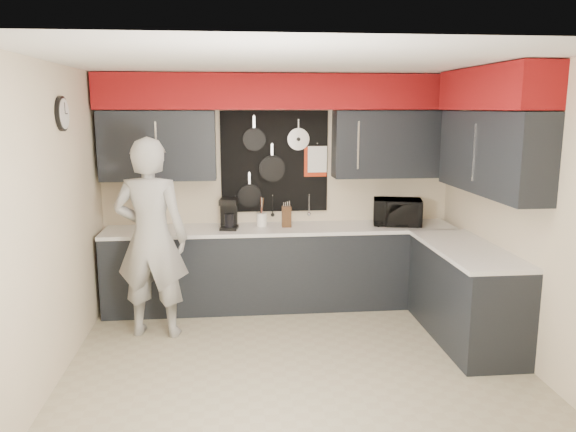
{
  "coord_description": "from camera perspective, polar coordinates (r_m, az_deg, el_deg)",
  "views": [
    {
      "loc": [
        -0.54,
        -4.66,
        2.23
      ],
      "look_at": [
        -0.02,
        0.5,
        1.23
      ],
      "focal_mm": 35.0,
      "sensor_mm": 36.0,
      "label": 1
    }
  ],
  "objects": [
    {
      "name": "utensil_crock",
      "position": [
        6.3,
        -2.69,
        -0.37
      ],
      "size": [
        0.12,
        0.12,
        0.15
      ],
      "primitive_type": "cylinder",
      "color": "white",
      "rests_on": "base_cabinets"
    },
    {
      "name": "back_wall_assembly",
      "position": [
        6.28,
        -0.76,
        8.93
      ],
      "size": [
        4.0,
        0.36,
        2.6
      ],
      "color": "beige",
      "rests_on": "ground"
    },
    {
      "name": "left_wall_assembly",
      "position": [
        4.97,
        -22.66,
        -0.29
      ],
      "size": [
        0.05,
        3.5,
        2.6
      ],
      "color": "beige",
      "rests_on": "ground"
    },
    {
      "name": "right_wall_assembly",
      "position": [
        5.48,
        20.31,
        7.26
      ],
      "size": [
        0.36,
        3.5,
        2.6
      ],
      "color": "beige",
      "rests_on": "ground"
    },
    {
      "name": "base_cabinets",
      "position": [
        6.14,
        4.17,
        -5.87
      ],
      "size": [
        3.95,
        2.2,
        0.92
      ],
      "color": "black",
      "rests_on": "ground"
    },
    {
      "name": "coffee_maker",
      "position": [
        6.18,
        -6.02,
        0.31
      ],
      "size": [
        0.21,
        0.25,
        0.34
      ],
      "rotation": [
        0.0,
        0.0,
        -0.14
      ],
      "color": "black",
      "rests_on": "base_cabinets"
    },
    {
      "name": "person",
      "position": [
        5.61,
        -13.72,
        -2.22
      ],
      "size": [
        0.78,
        0.58,
        1.97
      ],
      "primitive_type": "imported",
      "rotation": [
        0.0,
        0.0,
        2.98
      ],
      "color": "#9F9F9D",
      "rests_on": "ground"
    },
    {
      "name": "ground",
      "position": [
        5.19,
        0.79,
        -14.5
      ],
      "size": [
        4.0,
        4.0,
        0.0
      ],
      "primitive_type": "plane",
      "color": "tan",
      "rests_on": "ground"
    },
    {
      "name": "microwave",
      "position": [
        6.48,
        11.03,
        0.4
      ],
      "size": [
        0.6,
        0.47,
        0.29
      ],
      "primitive_type": "imported",
      "rotation": [
        0.0,
        0.0,
        -0.23
      ],
      "color": "black",
      "rests_on": "base_cabinets"
    },
    {
      "name": "knife_block",
      "position": [
        6.26,
        -0.15,
        -0.07
      ],
      "size": [
        0.11,
        0.11,
        0.23
      ],
      "primitive_type": "cube",
      "rotation": [
        0.0,
        0.0,
        -0.04
      ],
      "color": "#372111",
      "rests_on": "base_cabinets"
    }
  ]
}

